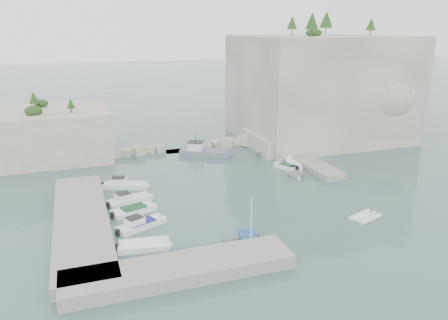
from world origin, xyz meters
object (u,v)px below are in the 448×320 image
object	(u,v)px
motorboat_b	(130,202)
motorboat_d	(142,227)
rowboat	(251,246)
work_boat	(206,155)
inflatable_dinghy	(365,219)
tender_east_a	(296,177)
tender_east_c	(293,166)
tender_east_d	(265,155)
motorboat_a	(126,188)
tender_east_b	(286,168)
motorboat_e	(144,248)
motorboat_c	(134,212)

from	to	relation	value
motorboat_b	motorboat_d	distance (m)	6.61
rowboat	work_boat	bearing A→B (deg)	0.23
motorboat_b	inflatable_dinghy	distance (m)	24.91
inflatable_dinghy	tender_east_a	distance (m)	13.56
motorboat_b	tender_east_c	xyz separation A→B (m)	(23.20, 5.90, 0.00)
tender_east_a	tender_east_d	distance (m)	10.36
motorboat_a	tender_east_a	xyz separation A→B (m)	(21.13, -3.31, 0.00)
tender_east_a	tender_east_b	world-z (taller)	tender_east_a
tender_east_b	work_boat	distance (m)	12.82
tender_east_d	tender_east_a	bearing A→B (deg)	-170.49
motorboat_d	inflatable_dinghy	size ratio (longest dim) A/B	1.56
motorboat_e	motorboat_c	bearing A→B (deg)	96.92
tender_east_d	motorboat_b	bearing A→B (deg)	130.61
motorboat_a	motorboat_b	distance (m)	4.85
tender_east_d	work_boat	distance (m)	8.97
motorboat_a	tender_east_a	world-z (taller)	tender_east_a
motorboat_e	tender_east_a	bearing A→B (deg)	38.74
motorboat_b	tender_east_a	xyz separation A→B (m)	(21.22, 1.53, 0.00)
tender_east_c	motorboat_b	bearing A→B (deg)	123.15
motorboat_d	tender_east_a	size ratio (longest dim) A/B	1.81
motorboat_a	tender_east_d	bearing A→B (deg)	36.63
motorboat_c	tender_east_b	distance (m)	23.03
tender_east_b	motorboat_c	bearing A→B (deg)	84.10
tender_east_b	tender_east_d	bearing A→B (deg)	-25.78
motorboat_a	motorboat_b	world-z (taller)	same
motorboat_b	tender_east_b	bearing A→B (deg)	-4.37
tender_east_a	work_boat	world-z (taller)	work_boat
motorboat_b	tender_east_a	distance (m)	21.28
motorboat_c	tender_east_a	xyz separation A→B (m)	(21.19, 4.38, 0.00)
motorboat_c	motorboat_b	bearing A→B (deg)	73.37
rowboat	tender_east_a	size ratio (longest dim) A/B	1.63
motorboat_a	tender_east_a	distance (m)	21.39
motorboat_b	inflatable_dinghy	world-z (taller)	motorboat_b
tender_east_b	inflatable_dinghy	bearing A→B (deg)	154.53
work_boat	tender_east_a	bearing A→B (deg)	-28.61
motorboat_a	work_boat	size ratio (longest dim) A/B	0.70
tender_east_a	tender_east_b	xyz separation A→B (m)	(0.44, 3.53, 0.00)
inflatable_dinghy	tender_east_c	xyz separation A→B (m)	(1.38, 17.92, 0.00)
tender_east_c	work_boat	bearing A→B (deg)	68.17
motorboat_d	tender_east_c	bearing A→B (deg)	4.22
tender_east_d	motorboat_a	bearing A→B (deg)	119.92
motorboat_a	tender_east_b	bearing A→B (deg)	19.13
motorboat_c	tender_east_b	xyz separation A→B (m)	(21.63, 7.91, 0.00)
work_boat	inflatable_dinghy	bearing A→B (deg)	-42.36
rowboat	tender_east_a	distance (m)	19.46
tender_east_a	tender_east_c	distance (m)	4.79
inflatable_dinghy	motorboat_d	bearing A→B (deg)	146.94
motorboat_b	work_boat	size ratio (longest dim) A/B	0.65
motorboat_d	inflatable_dinghy	distance (m)	22.28
motorboat_c	inflatable_dinghy	world-z (taller)	motorboat_c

